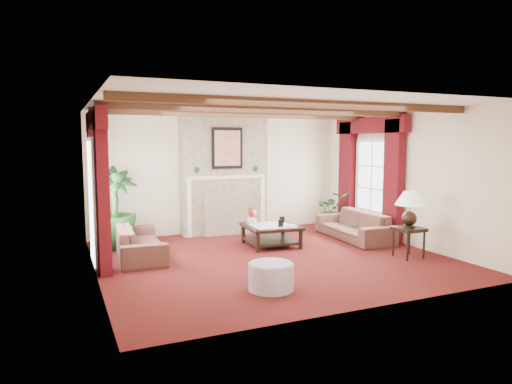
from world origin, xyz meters
name	(u,v)px	position (x,y,z in m)	size (l,w,h in m)	color
floor	(272,258)	(0.00, 0.00, 0.00)	(6.00, 6.00, 0.00)	#3E0B0B
ceiling	(273,107)	(0.00, 0.00, 2.70)	(6.00, 6.00, 0.00)	white
back_wall	(221,174)	(0.00, 2.75, 1.35)	(6.00, 0.02, 2.70)	beige
left_wall	(94,191)	(-3.00, 0.00, 1.35)	(0.02, 5.50, 2.70)	beige
right_wall	(405,178)	(3.00, 0.00, 1.35)	(0.02, 5.50, 2.70)	beige
ceiling_beams	(273,110)	(0.00, 0.00, 2.64)	(6.00, 3.00, 0.12)	#352110
fireplace	(224,115)	(0.00, 2.55, 2.70)	(2.00, 0.52, 2.70)	tan
french_door_left	(89,139)	(-2.97, 1.00, 2.13)	(0.10, 1.10, 2.16)	white
french_door_right	(374,140)	(2.97, 1.00, 2.13)	(0.10, 1.10, 2.16)	white
curtains_left	(95,115)	(-2.86, 1.00, 2.55)	(0.20, 2.40, 2.55)	#42080F
curtains_right	(370,121)	(2.86, 1.00, 2.55)	(0.20, 2.40, 2.55)	#42080F
sofa_left	(139,236)	(-2.17, 1.07, 0.39)	(0.71, 2.02, 0.78)	#370F1D
sofa_right	(354,221)	(2.31, 0.75, 0.40)	(0.73, 2.09, 0.80)	#370F1D
potted_palm	(114,225)	(-2.51, 1.96, 0.45)	(1.47, 1.84, 0.91)	black
small_plant	(334,214)	(2.59, 1.97, 0.35)	(1.13, 1.17, 0.71)	black
coffee_table	(271,235)	(0.41, 0.89, 0.21)	(1.03, 1.03, 0.42)	black
side_table	(408,242)	(2.29, -0.94, 0.28)	(0.47, 0.47, 0.55)	black
ottoman	(271,277)	(-0.78, -1.60, 0.19)	(0.64, 0.64, 0.38)	#908B9E
table_lamp	(410,209)	(2.29, -0.94, 0.89)	(0.53, 0.53, 0.67)	black
flower_vase	(252,219)	(0.11, 1.18, 0.51)	(0.22, 0.23, 0.19)	silver
book	(285,219)	(0.60, 0.63, 0.57)	(0.20, 0.12, 0.30)	black
photo_frame_a	(281,224)	(0.48, 0.61, 0.50)	(0.12, 0.02, 0.15)	black
photo_frame_b	(282,220)	(0.71, 1.02, 0.49)	(0.11, 0.02, 0.14)	black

